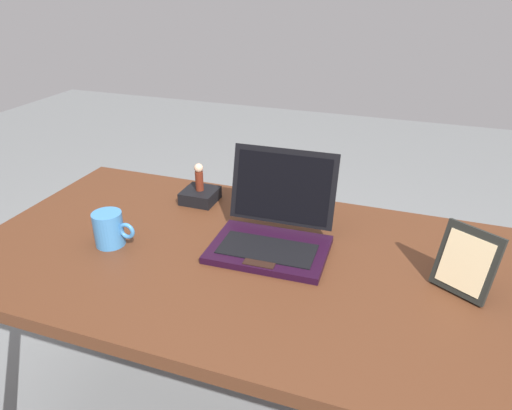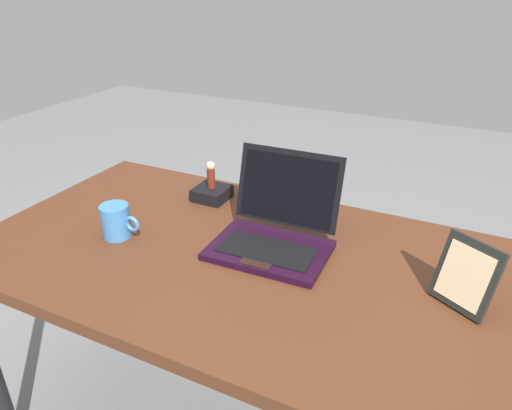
% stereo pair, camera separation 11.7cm
% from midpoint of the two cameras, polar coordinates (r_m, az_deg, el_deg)
% --- Properties ---
extents(desk, '(1.60, 0.78, 0.72)m').
position_cam_midpoint_polar(desk, '(1.24, -1.08, -8.96)').
color(desk, '#482615').
rests_on(desk, ground).
extents(laptop_front, '(0.31, 0.28, 0.23)m').
position_cam_midpoint_polar(laptop_front, '(1.24, -0.56, -3.03)').
color(laptop_front, black).
rests_on(laptop_front, desk).
extents(photo_frame, '(0.14, 0.11, 0.16)m').
position_cam_midpoint_polar(photo_frame, '(1.13, 21.50, -6.56)').
color(photo_frame, black).
rests_on(photo_frame, desk).
extents(figurine_stand, '(0.10, 0.10, 0.04)m').
position_cam_midpoint_polar(figurine_stand, '(1.51, -8.99, 1.08)').
color(figurine_stand, black).
rests_on(figurine_stand, desk).
extents(figurine, '(0.03, 0.03, 0.09)m').
position_cam_midpoint_polar(figurine, '(1.49, -9.17, 3.41)').
color(figurine, '#571F12').
rests_on(figurine, figurine_stand).
extents(coffee_mug, '(0.12, 0.08, 0.09)m').
position_cam_midpoint_polar(coffee_mug, '(1.33, -19.82, -2.82)').
color(coffee_mug, teal).
rests_on(coffee_mug, desk).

